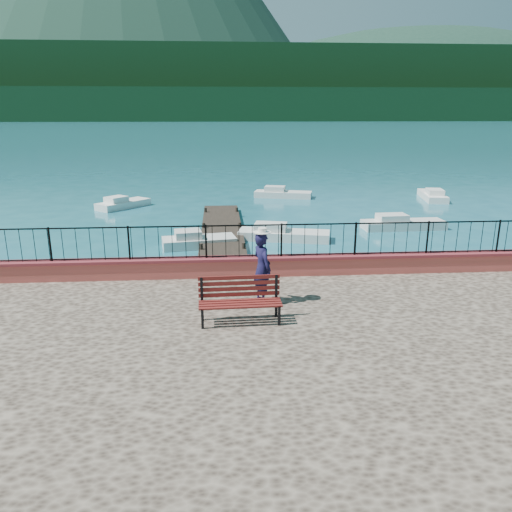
{
  "coord_description": "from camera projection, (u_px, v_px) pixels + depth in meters",
  "views": [
    {
      "loc": [
        -2.09,
        -10.33,
        5.92
      ],
      "look_at": [
        -1.17,
        2.0,
        2.3
      ],
      "focal_mm": 35.0,
      "sensor_mm": 36.0,
      "label": 1
    }
  ],
  "objects": [
    {
      "name": "companion_hill",
      "position": [
        414.0,
        116.0,
        563.3
      ],
      "size": [
        448.0,
        384.0,
        180.0
      ],
      "primitive_type": "ellipsoid",
      "color": "#142D23",
      "rests_on": "ground"
    },
    {
      "name": "boat_0",
      "position": [
        199.0,
        238.0,
        22.43
      ],
      "size": [
        3.42,
        1.83,
        0.8
      ],
      "primitive_type": "cube",
      "rotation": [
        0.0,
        0.0,
        0.17
      ],
      "color": "silver",
      "rests_on": "ground"
    },
    {
      "name": "park_bench",
      "position": [
        240.0,
        309.0,
        11.48
      ],
      "size": [
        1.92,
        0.68,
        1.05
      ],
      "rotation": [
        0.0,
        0.0,
        0.03
      ],
      "color": "black",
      "rests_on": "promenade"
    },
    {
      "name": "dock",
      "position": [
        222.0,
        240.0,
        23.0
      ],
      "size": [
        2.0,
        16.0,
        0.3
      ],
      "primitive_type": "cube",
      "color": "#2D231C",
      "rests_on": "ground"
    },
    {
      "name": "foothills",
      "position": [
        220.0,
        87.0,
        350.08
      ],
      "size": [
        900.0,
        120.0,
        44.0
      ],
      "primitive_type": "cube",
      "color": "black",
      "rests_on": "ground"
    },
    {
      "name": "ground",
      "position": [
        312.0,
        373.0,
        11.7
      ],
      "size": [
        2000.0,
        2000.0,
        0.0
      ],
      "primitive_type": "plane",
      "color": "#19596B",
      "rests_on": "ground"
    },
    {
      "name": "boat_2",
      "position": [
        404.0,
        221.0,
        25.84
      ],
      "size": [
        4.3,
        1.48,
        0.8
      ],
      "primitive_type": "cube",
      "rotation": [
        0.0,
        0.0,
        0.04
      ],
      "color": "silver",
      "rests_on": "ground"
    },
    {
      "name": "boat_4",
      "position": [
        283.0,
        192.0,
        35.16
      ],
      "size": [
        4.18,
        2.27,
        0.8
      ],
      "primitive_type": "cube",
      "rotation": [
        0.0,
        0.0,
        -0.26
      ],
      "color": "silver",
      "rests_on": "ground"
    },
    {
      "name": "parapet",
      "position": [
        291.0,
        265.0,
        14.82
      ],
      "size": [
        28.0,
        0.46,
        0.58
      ],
      "primitive_type": "cube",
      "color": "#C84C48",
      "rests_on": "promenade"
    },
    {
      "name": "person",
      "position": [
        262.0,
        268.0,
        12.53
      ],
      "size": [
        0.67,
        0.78,
        1.82
      ],
      "primitive_type": "imported",
      "rotation": [
        0.0,
        0.0,
        1.99
      ],
      "color": "black",
      "rests_on": "promenade"
    },
    {
      "name": "far_forest",
      "position": [
        221.0,
        105.0,
        296.31
      ],
      "size": [
        900.0,
        60.0,
        18.0
      ],
      "primitive_type": "cube",
      "color": "black",
      "rests_on": "ground"
    },
    {
      "name": "boat_3",
      "position": [
        123.0,
        201.0,
        31.44
      ],
      "size": [
        3.25,
        3.44,
        0.8
      ],
      "primitive_type": "cube",
      "rotation": [
        0.0,
        0.0,
        0.85
      ],
      "color": "silver",
      "rests_on": "ground"
    },
    {
      "name": "boat_1",
      "position": [
        284.0,
        231.0,
        23.64
      ],
      "size": [
        4.47,
        2.25,
        0.8
      ],
      "primitive_type": "cube",
      "rotation": [
        0.0,
        0.0,
        -0.23
      ],
      "color": "silver",
      "rests_on": "ground"
    },
    {
      "name": "railing",
      "position": [
        292.0,
        240.0,
        14.61
      ],
      "size": [
        27.0,
        0.05,
        0.95
      ],
      "primitive_type": "cube",
      "color": "black",
      "rests_on": "parapet"
    },
    {
      "name": "hat",
      "position": [
        262.0,
        230.0,
        12.26
      ],
      "size": [
        0.44,
        0.44,
        0.12
      ],
      "primitive_type": "cylinder",
      "color": "white",
      "rests_on": "person"
    },
    {
      "name": "boat_5",
      "position": [
        433.0,
        193.0,
        34.51
      ],
      "size": [
        2.05,
        4.25,
        0.8
      ],
      "primitive_type": "cube",
      "rotation": [
        0.0,
        0.0,
        1.38
      ],
      "color": "silver",
      "rests_on": "ground"
    }
  ]
}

